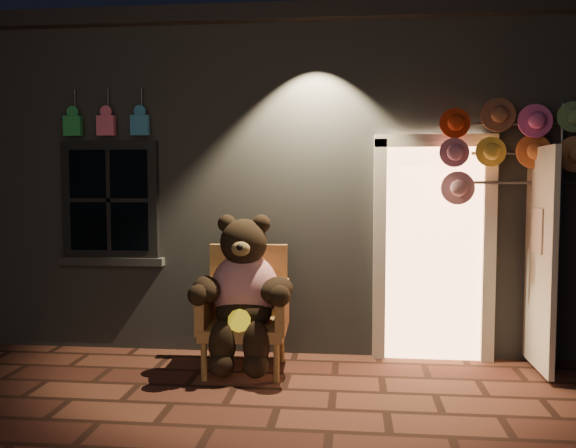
# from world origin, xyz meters

# --- Properties ---
(ground) EXTENTS (60.00, 60.00, 0.00)m
(ground) POSITION_xyz_m (0.00, 0.00, 0.00)
(ground) COLOR brown
(ground) RESTS_ON ground
(shop_building) EXTENTS (7.30, 5.95, 3.51)m
(shop_building) POSITION_xyz_m (0.00, 3.99, 1.74)
(shop_building) COLOR slate
(shop_building) RESTS_ON ground
(wicker_armchair) EXTENTS (0.81, 0.74, 1.14)m
(wicker_armchair) POSITION_xyz_m (-0.42, 0.97, 0.57)
(wicker_armchair) COLOR #A3813F
(wicker_armchair) RESTS_ON ground
(teddy_bear) EXTENTS (1.01, 0.79, 1.39)m
(teddy_bear) POSITION_xyz_m (-0.41, 0.83, 0.74)
(teddy_bear) COLOR #AB121E
(teddy_bear) RESTS_ON ground
(hat_rack) EXTENTS (1.42, 0.22, 2.48)m
(hat_rack) POSITION_xyz_m (2.01, 1.28, 2.07)
(hat_rack) COLOR #59595E
(hat_rack) RESTS_ON ground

